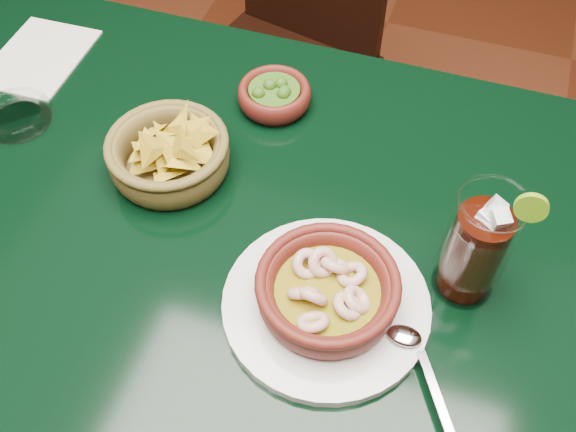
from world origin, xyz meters
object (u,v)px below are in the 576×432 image
(chip_basket, at_px, (169,154))
(dining_chair, at_px, (286,50))
(dining_table, at_px, (206,246))
(shrimp_plate, at_px, (327,294))
(cola_drink, at_px, (476,247))

(chip_basket, bearing_deg, dining_chair, 93.87)
(dining_table, bearing_deg, dining_chair, 98.83)
(dining_chair, bearing_deg, shrimp_plate, -67.84)
(chip_basket, bearing_deg, dining_table, -38.18)
(dining_chair, distance_m, cola_drink, 0.93)
(dining_chair, xyz_separation_m, chip_basket, (0.04, -0.65, 0.31))
(cola_drink, bearing_deg, dining_chair, 124.12)
(dining_chair, bearing_deg, dining_table, -81.17)
(dining_table, height_order, cola_drink, cola_drink)
(chip_basket, xyz_separation_m, cola_drink, (0.44, -0.06, 0.05))
(shrimp_plate, bearing_deg, dining_chair, 112.16)
(dining_table, xyz_separation_m, dining_chair, (-0.11, 0.70, -0.18))
(dining_table, distance_m, cola_drink, 0.42)
(dining_chair, xyz_separation_m, cola_drink, (0.48, -0.71, 0.36))
(shrimp_plate, relative_size, chip_basket, 1.50)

